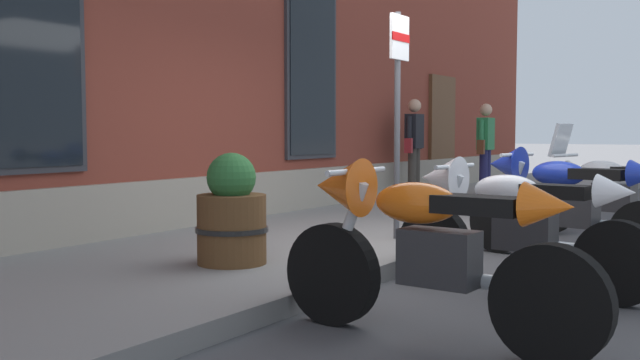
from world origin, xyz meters
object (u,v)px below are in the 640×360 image
at_px(motorcycle_white_sport, 508,218).
at_px(parking_sign, 398,92).
at_px(pedestrian_striped_shirt, 485,144).
at_px(motorcycle_silver_touring, 620,192).
at_px(motorcycle_blue_sport, 560,199).
at_px(barrel_planter, 232,216).
at_px(motorcycle_orange_sport, 420,243).
at_px(pedestrian_dark_jacket, 414,142).

distance_m(motorcycle_white_sport, parking_sign, 2.11).
relative_size(pedestrian_striped_shirt, parking_sign, 0.69).
bearing_deg(parking_sign, motorcycle_silver_touring, -39.14).
distance_m(motorcycle_blue_sport, barrel_planter, 3.13).
distance_m(motorcycle_orange_sport, motorcycle_white_sport, 1.59).
relative_size(motorcycle_silver_touring, barrel_planter, 2.24).
height_order(motorcycle_orange_sport, motorcycle_blue_sport, motorcycle_blue_sport).
distance_m(motorcycle_orange_sport, pedestrian_dark_jacket, 7.85).
relative_size(motorcycle_blue_sport, pedestrian_dark_jacket, 1.26).
bearing_deg(parking_sign, motorcycle_blue_sport, -72.19).
distance_m(motorcycle_white_sport, motorcycle_blue_sport, 1.53).
distance_m(motorcycle_silver_touring, pedestrian_striped_shirt, 4.34).
bearing_deg(motorcycle_blue_sport, pedestrian_striped_shirt, 27.70).
bearing_deg(motorcycle_blue_sport, motorcycle_orange_sport, -179.28).
height_order(motorcycle_blue_sport, parking_sign, parking_sign).
height_order(motorcycle_orange_sport, pedestrian_dark_jacket, pedestrian_dark_jacket).
xyz_separation_m(motorcycle_orange_sport, pedestrian_striped_shirt, (8.02, 2.61, 0.44)).
bearing_deg(motorcycle_silver_touring, motorcycle_blue_sport, 171.91).
bearing_deg(motorcycle_white_sport, motorcycle_blue_sport, 0.83).
xyz_separation_m(pedestrian_dark_jacket, barrel_planter, (-6.35, -1.47, -0.52)).
relative_size(motorcycle_orange_sport, pedestrian_dark_jacket, 1.25).
bearing_deg(motorcycle_white_sport, barrel_planter, 114.79).
bearing_deg(barrel_planter, motorcycle_white_sport, -65.21).
bearing_deg(pedestrian_dark_jacket, parking_sign, -155.90).
height_order(motorcycle_silver_touring, pedestrian_dark_jacket, pedestrian_dark_jacket).
bearing_deg(motorcycle_silver_touring, parking_sign, 140.86).
bearing_deg(parking_sign, barrel_planter, 166.12).
distance_m(pedestrian_dark_jacket, parking_sign, 4.83).
xyz_separation_m(motorcycle_silver_touring, pedestrian_striped_shirt, (3.28, 2.80, 0.46)).
height_order(motorcycle_orange_sport, parking_sign, parking_sign).
bearing_deg(motorcycle_silver_touring, motorcycle_white_sport, 176.21).
height_order(pedestrian_dark_jacket, barrel_planter, pedestrian_dark_jacket).
distance_m(motorcycle_orange_sport, pedestrian_striped_shirt, 8.44).
bearing_deg(motorcycle_orange_sport, pedestrian_dark_jacket, 26.31).
relative_size(motorcycle_blue_sport, parking_sign, 0.90).
relative_size(motorcycle_silver_touring, pedestrian_striped_shirt, 1.30).
relative_size(motorcycle_white_sport, pedestrian_striped_shirt, 1.32).
height_order(motorcycle_orange_sport, pedestrian_striped_shirt, pedestrian_striped_shirt).
distance_m(motorcycle_orange_sport, barrel_planter, 2.11).
height_order(motorcycle_white_sport, motorcycle_blue_sport, motorcycle_blue_sport).
xyz_separation_m(motorcycle_white_sport, parking_sign, (1.05, 1.50, 1.05)).
bearing_deg(motorcycle_blue_sport, pedestrian_dark_jacket, 41.33).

